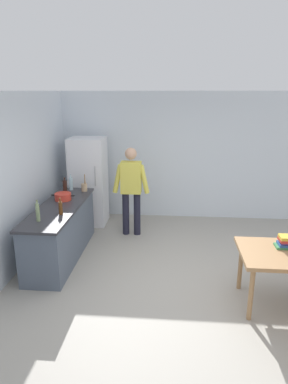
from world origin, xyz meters
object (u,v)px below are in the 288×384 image
at_px(refrigerator, 89,181).
at_px(utensil_jar, 84,187).
at_px(bottle_water_clear, 71,183).
at_px(bottle_wine_dark, 65,188).
at_px(cooking_pot, 63,197).
at_px(book_stack, 288,242).
at_px(person, 131,186).
at_px(bottle_vinegar_tall, 38,212).
at_px(bottle_beer_brown, 61,208).

height_order(refrigerator, utensil_jar, refrigerator).
distance_m(bottle_water_clear, bottle_wine_dark, 0.38).
height_order(cooking_pot, book_stack, cooking_pot).
distance_m(refrigerator, book_stack, 4.12).
relative_size(person, bottle_vinegar_tall, 5.31).
bearing_deg(person, bottle_vinegar_tall, -123.15).
relative_size(bottle_beer_brown, book_stack, 0.88).
bearing_deg(bottle_water_clear, refrigerator, 74.97).
distance_m(person, cooking_pot, 1.31).
distance_m(person, bottle_water_clear, 1.13).
xyz_separation_m(utensil_jar, bottle_wine_dark, (-0.26, -0.33, 0.07)).
relative_size(person, utensil_jar, 5.31).
distance_m(utensil_jar, bottle_water_clear, 0.28).
distance_m(bottle_vinegar_tall, book_stack, 3.43).
height_order(cooking_pot, bottle_vinegar_tall, bottle_vinegar_tall).
height_order(person, bottle_beer_brown, person).
height_order(person, cooking_pot, person).
relative_size(bottle_wine_dark, bottle_vinegar_tall, 1.06).
bearing_deg(refrigerator, utensil_jar, -82.79).
height_order(bottle_wine_dark, bottle_vinegar_tall, bottle_wine_dark).
distance_m(refrigerator, bottle_water_clear, 0.69).
bearing_deg(person, bottle_water_clear, -174.78).
relative_size(refrigerator, bottle_water_clear, 6.00).
bearing_deg(utensil_jar, bottle_beer_brown, -91.66).
relative_size(cooking_pot, bottle_water_clear, 1.33).
bearing_deg(book_stack, cooking_pot, 159.18).
bearing_deg(bottle_beer_brown, bottle_vinegar_tall, -128.13).
bearing_deg(utensil_jar, cooking_pot, -111.68).
height_order(bottle_vinegar_tall, book_stack, bottle_vinegar_tall).
xyz_separation_m(person, bottle_beer_brown, (-0.90, -1.43, 0.03)).
bearing_deg(bottle_beer_brown, bottle_water_clear, 99.77).
distance_m(utensil_jar, bottle_vinegar_tall, 1.60).
relative_size(person, book_stack, 5.75).
height_order(refrigerator, bottle_water_clear, refrigerator).
bearing_deg(bottle_vinegar_tall, cooking_pot, 87.39).
xyz_separation_m(bottle_water_clear, bottle_vinegar_tall, (-0.01, -1.63, 0.01)).
xyz_separation_m(refrigerator, bottle_water_clear, (-0.18, -0.66, 0.13)).
distance_m(refrigerator, bottle_wine_dark, 1.06).
relative_size(person, bottle_beer_brown, 6.54).
xyz_separation_m(bottle_wine_dark, bottle_vinegar_tall, (-0.01, -1.25, -0.01)).
xyz_separation_m(bottle_water_clear, bottle_beer_brown, (0.23, -1.33, -0.02)).
height_order(bottle_water_clear, bottle_vinegar_tall, bottle_vinegar_tall).
relative_size(cooking_pot, bottle_beer_brown, 1.54).
xyz_separation_m(refrigerator, book_stack, (3.23, -2.56, -0.07)).
relative_size(refrigerator, book_stack, 6.09).
relative_size(bottle_water_clear, bottle_vinegar_tall, 0.94).
relative_size(bottle_vinegar_tall, book_stack, 1.08).
distance_m(refrigerator, cooking_pot, 1.29).
distance_m(bottle_beer_brown, book_stack, 3.23).
xyz_separation_m(refrigerator, bottle_wine_dark, (-0.17, -1.04, 0.15)).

